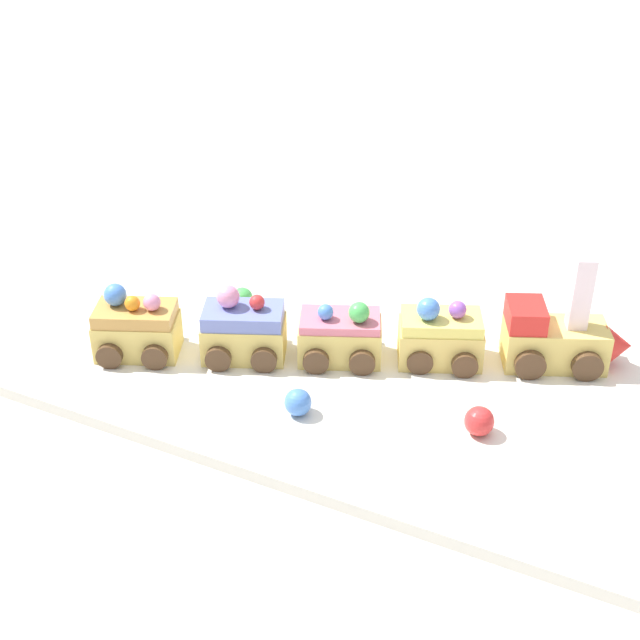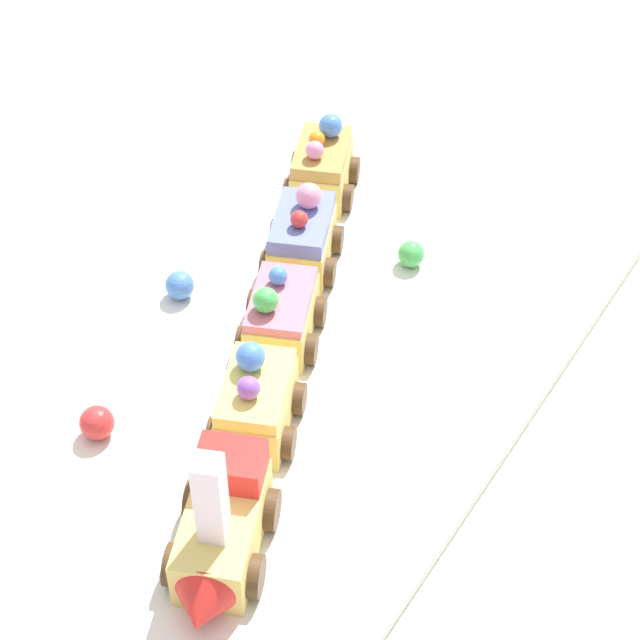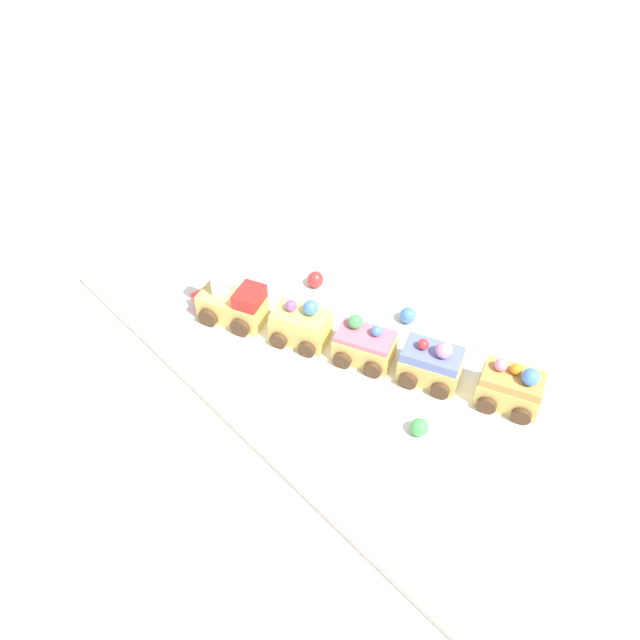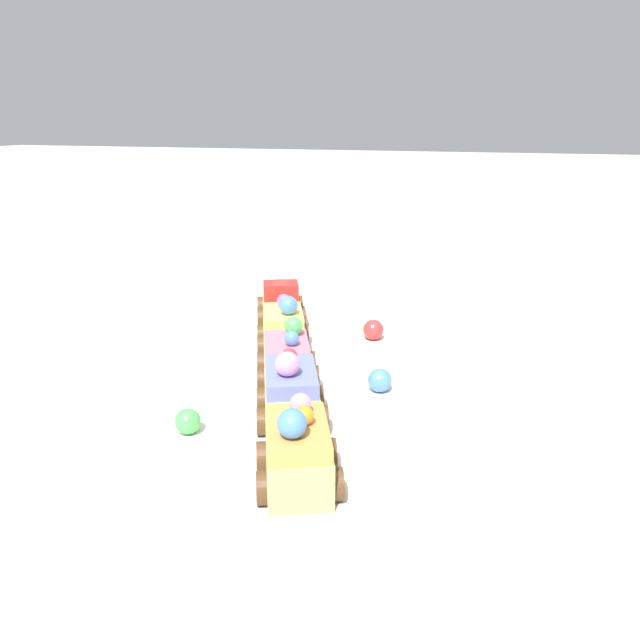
% 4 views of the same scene
% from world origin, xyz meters
% --- Properties ---
extents(ground_plane, '(10.00, 10.00, 0.00)m').
position_xyz_m(ground_plane, '(0.00, 0.00, 0.00)').
color(ground_plane, beige).
extents(display_board, '(0.81, 0.38, 0.01)m').
position_xyz_m(display_board, '(0.00, 0.00, 0.01)').
color(display_board, white).
rests_on(display_board, ground_plane).
extents(cake_train_locomotive, '(0.13, 0.09, 0.11)m').
position_xyz_m(cake_train_locomotive, '(0.17, 0.07, 0.04)').
color(cake_train_locomotive, '#EACC66').
rests_on(cake_train_locomotive, display_board).
extents(cake_car_lemon, '(0.09, 0.08, 0.07)m').
position_xyz_m(cake_car_lemon, '(0.07, 0.03, 0.04)').
color(cake_car_lemon, '#EACC66').
rests_on(cake_car_lemon, display_board).
extents(cake_car_strawberry, '(0.09, 0.08, 0.06)m').
position_xyz_m(cake_car_strawberry, '(-0.02, -0.01, 0.04)').
color(cake_car_strawberry, '#EACC66').
rests_on(cake_car_strawberry, display_board).
extents(cake_car_blueberry, '(0.09, 0.08, 0.07)m').
position_xyz_m(cake_car_blueberry, '(-0.10, -0.05, 0.04)').
color(cake_car_blueberry, '#EACC66').
rests_on(cake_car_blueberry, display_board).
extents(cake_car_caramel, '(0.09, 0.08, 0.07)m').
position_xyz_m(cake_car_caramel, '(-0.20, -0.09, 0.04)').
color(cake_car_caramel, '#EACC66').
rests_on(cake_car_caramel, display_board).
extents(gumball_blue, '(0.02, 0.02, 0.02)m').
position_xyz_m(gumball_blue, '(-0.01, -0.11, 0.02)').
color(gumball_blue, '#4C84E0').
rests_on(gumball_blue, display_board).
extents(gumball_green, '(0.02, 0.02, 0.02)m').
position_xyz_m(gumball_green, '(-0.15, 0.03, 0.02)').
color(gumball_green, '#4CBC56').
rests_on(gumball_green, display_board).
extents(gumball_red, '(0.03, 0.03, 0.03)m').
position_xyz_m(gumball_red, '(0.14, -0.06, 0.02)').
color(gumball_red, red).
rests_on(gumball_red, display_board).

